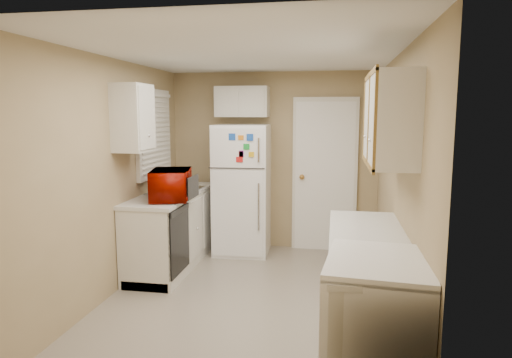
# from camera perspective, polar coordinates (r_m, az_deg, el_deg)

# --- Properties ---
(floor) EXTENTS (3.80, 3.80, 0.00)m
(floor) POSITION_cam_1_polar(r_m,az_deg,el_deg) (4.72, -1.07, -14.83)
(floor) COLOR #AEA394
(floor) RESTS_ON ground
(ceiling) EXTENTS (3.80, 3.80, 0.00)m
(ceiling) POSITION_cam_1_polar(r_m,az_deg,el_deg) (4.38, -1.16, 15.45)
(ceiling) COLOR white
(ceiling) RESTS_ON floor
(wall_left) EXTENTS (3.80, 3.80, 0.00)m
(wall_left) POSITION_cam_1_polar(r_m,az_deg,el_deg) (4.86, -17.56, 0.15)
(wall_left) COLOR tan
(wall_left) RESTS_ON floor
(wall_right) EXTENTS (3.80, 3.80, 0.00)m
(wall_right) POSITION_cam_1_polar(r_m,az_deg,el_deg) (4.35, 17.29, -0.72)
(wall_right) COLOR tan
(wall_right) RESTS_ON floor
(wall_back) EXTENTS (2.80, 2.80, 0.00)m
(wall_back) POSITION_cam_1_polar(r_m,az_deg,el_deg) (6.26, 2.19, 2.26)
(wall_back) COLOR tan
(wall_back) RESTS_ON floor
(wall_front) EXTENTS (2.80, 2.80, 0.00)m
(wall_front) POSITION_cam_1_polar(r_m,az_deg,el_deg) (2.59, -9.14, -6.40)
(wall_front) COLOR tan
(wall_front) RESTS_ON floor
(left_counter) EXTENTS (0.60, 1.80, 0.90)m
(left_counter) POSITION_cam_1_polar(r_m,az_deg,el_deg) (5.69, -10.35, -6.15)
(left_counter) COLOR silver
(left_counter) RESTS_ON floor
(dishwasher) EXTENTS (0.03, 0.58, 0.72)m
(dishwasher) POSITION_cam_1_polar(r_m,az_deg,el_deg) (5.04, -9.59, -7.55)
(dishwasher) COLOR black
(dishwasher) RESTS_ON floor
(sink) EXTENTS (0.54, 0.74, 0.16)m
(sink) POSITION_cam_1_polar(r_m,az_deg,el_deg) (5.74, -9.94, -1.82)
(sink) COLOR gray
(sink) RESTS_ON left_counter
(microwave) EXTENTS (0.66, 0.47, 0.40)m
(microwave) POSITION_cam_1_polar(r_m,az_deg,el_deg) (5.12, -10.56, -0.90)
(microwave) COLOR #9B0C00
(microwave) RESTS_ON left_counter
(soap_bottle) EXTENTS (0.09, 0.09, 0.18)m
(soap_bottle) POSITION_cam_1_polar(r_m,az_deg,el_deg) (6.04, -8.93, 0.03)
(soap_bottle) COLOR silver
(soap_bottle) RESTS_ON left_counter
(window_blinds) EXTENTS (0.10, 0.98, 1.08)m
(window_blinds) POSITION_cam_1_polar(r_m,az_deg,el_deg) (5.75, -12.57, 5.55)
(window_blinds) COLOR silver
(window_blinds) RESTS_ON wall_left
(upper_cabinet_left) EXTENTS (0.30, 0.45, 0.70)m
(upper_cabinet_left) POSITION_cam_1_polar(r_m,az_deg,el_deg) (4.94, -15.13, 7.37)
(upper_cabinet_left) COLOR silver
(upper_cabinet_left) RESTS_ON wall_left
(refrigerator) EXTENTS (0.73, 0.71, 1.70)m
(refrigerator) POSITION_cam_1_polar(r_m,az_deg,el_deg) (6.03, -1.73, -1.29)
(refrigerator) COLOR white
(refrigerator) RESTS_ON floor
(cabinet_over_fridge) EXTENTS (0.70, 0.30, 0.40)m
(cabinet_over_fridge) POSITION_cam_1_polar(r_m,az_deg,el_deg) (6.14, -1.72, 9.63)
(cabinet_over_fridge) COLOR silver
(cabinet_over_fridge) RESTS_ON wall_back
(interior_door) EXTENTS (0.86, 0.06, 2.08)m
(interior_door) POSITION_cam_1_polar(r_m,az_deg,el_deg) (6.18, 8.57, 0.43)
(interior_door) COLOR white
(interior_door) RESTS_ON floor
(right_counter) EXTENTS (0.60, 2.00, 0.90)m
(right_counter) POSITION_cam_1_polar(r_m,az_deg,el_deg) (3.75, 13.71, -13.93)
(right_counter) COLOR silver
(right_counter) RESTS_ON floor
(stove) EXTENTS (0.71, 0.84, 0.96)m
(stove) POSITION_cam_1_polar(r_m,az_deg,el_deg) (3.18, 14.80, -17.64)
(stove) COLOR white
(stove) RESTS_ON floor
(upper_cabinet_right) EXTENTS (0.30, 1.20, 0.70)m
(upper_cabinet_right) POSITION_cam_1_polar(r_m,az_deg,el_deg) (3.79, 16.39, 7.15)
(upper_cabinet_right) COLOR silver
(upper_cabinet_right) RESTS_ON wall_right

